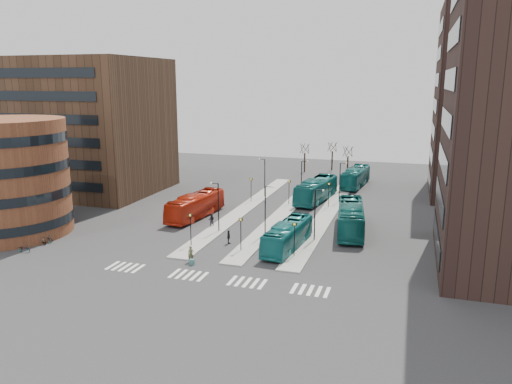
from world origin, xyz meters
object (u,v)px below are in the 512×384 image
(traveller, at_px, (191,254))
(red_bus, at_px, (196,206))
(teal_bus_d, at_px, (356,177))
(commuter_c, at_px, (282,232))
(suitcase, at_px, (192,262))
(commuter_a, at_px, (211,220))
(bicycle_near, at_px, (24,249))
(teal_bus_b, at_px, (316,190))
(bicycle_far, at_px, (46,239))
(commuter_b, at_px, (229,237))
(teal_bus_a, at_px, (288,235))
(bicycle_mid, at_px, (42,241))
(teal_bus_c, at_px, (351,218))

(traveller, bearing_deg, red_bus, 92.09)
(teal_bus_d, distance_m, commuter_c, 33.47)
(suitcase, distance_m, commuter_c, 13.00)
(commuter_a, distance_m, bicycle_near, 22.07)
(teal_bus_b, distance_m, bicycle_far, 39.53)
(commuter_b, distance_m, bicycle_far, 21.27)
(commuter_c, bearing_deg, bicycle_near, -54.79)
(bicycle_far, bearing_deg, teal_bus_d, -41.28)
(suitcase, xyz_separation_m, teal_bus_b, (6.87, 31.10, 1.49))
(commuter_c, height_order, bicycle_near, commuter_c)
(red_bus, height_order, bicycle_far, red_bus)
(teal_bus_b, relative_size, commuter_c, 7.61)
(teal_bus_b, xyz_separation_m, commuter_c, (-0.34, -19.87, -0.94))
(teal_bus_a, bearing_deg, suitcase, -130.33)
(commuter_a, xyz_separation_m, bicycle_mid, (-15.79, -12.63, -0.38))
(commuter_b, distance_m, commuter_c, 6.52)
(suitcase, bearing_deg, teal_bus_d, 70.57)
(teal_bus_c, distance_m, bicycle_mid, 36.73)
(teal_bus_d, bearing_deg, bicycle_far, -119.82)
(commuter_b, height_order, bicycle_far, commuter_b)
(commuter_a, xyz_separation_m, commuter_b, (4.59, -5.91, -0.05))
(suitcase, relative_size, red_bus, 0.05)
(teal_bus_d, height_order, commuter_b, teal_bus_d)
(suitcase, bearing_deg, bicycle_far, 170.88)
(teal_bus_c, distance_m, commuter_b, 15.66)
(commuter_a, height_order, bicycle_near, commuter_a)
(red_bus, xyz_separation_m, teal_bus_c, (21.11, -0.36, 0.14))
(red_bus, distance_m, commuter_c, 14.76)
(teal_bus_b, xyz_separation_m, bicycle_mid, (-26.04, -30.38, -1.31))
(teal_bus_b, height_order, teal_bus_c, teal_bus_c)
(teal_bus_c, xyz_separation_m, commuter_a, (-17.37, -3.09, -0.93))
(suitcase, xyz_separation_m, commuter_c, (6.53, 11.23, 0.55))
(teal_bus_b, distance_m, teal_bus_c, 16.30)
(traveller, bearing_deg, teal_bus_d, 54.32)
(teal_bus_a, bearing_deg, teal_bus_d, 89.87)
(traveller, bearing_deg, bicycle_mid, 159.45)
(suitcase, distance_m, teal_bus_a, 11.41)
(teal_bus_d, xyz_separation_m, bicycle_far, (-30.59, -42.94, -1.23))
(teal_bus_a, distance_m, bicycle_far, 28.06)
(traveller, distance_m, commuter_b, 6.94)
(teal_bus_c, height_order, teal_bus_d, teal_bus_c)
(teal_bus_d, height_order, commuter_a, teal_bus_d)
(suitcase, bearing_deg, bicycle_mid, 172.87)
(suitcase, xyz_separation_m, commuter_b, (1.21, 7.44, 0.51))
(red_bus, distance_m, bicycle_far, 19.60)
(red_bus, relative_size, bicycle_near, 7.51)
(teal_bus_a, distance_m, commuter_c, 3.68)
(teal_bus_c, height_order, traveller, teal_bus_c)
(commuter_a, distance_m, commuter_b, 7.49)
(teal_bus_c, distance_m, teal_bus_d, 28.01)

